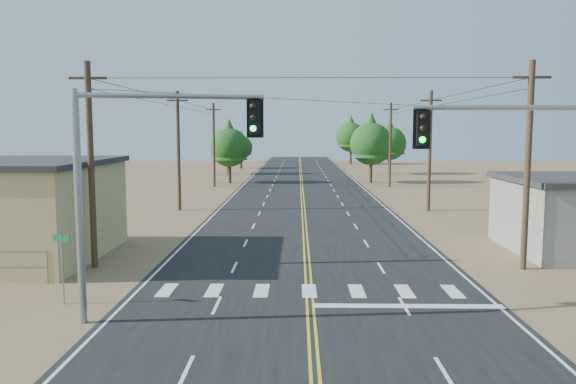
{
  "coord_description": "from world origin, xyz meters",
  "views": [
    {
      "loc": [
        -0.49,
        -14.94,
        6.7
      ],
      "look_at": [
        -1.0,
        14.34,
        3.5
      ],
      "focal_mm": 35.0,
      "sensor_mm": 36.0,
      "label": 1
    }
  ],
  "objects": [
    {
      "name": "utility_pole_right_near",
      "position": [
        10.5,
        12.0,
        5.12
      ],
      "size": [
        1.8,
        0.3,
        10.0
      ],
      "color": "#4C3826",
      "rests_on": "ground"
    },
    {
      "name": "ground",
      "position": [
        0.0,
        0.0,
        0.0
      ],
      "size": [
        220.0,
        220.0,
        0.0
      ],
      "primitive_type": "plane",
      "color": "#89664A",
      "rests_on": "ground"
    },
    {
      "name": "tree_left_far",
      "position": [
        -10.61,
        85.14,
        4.16
      ],
      "size": [
        4.09,
        4.09,
        6.81
      ],
      "color": "#3F2D1E",
      "rests_on": "ground"
    },
    {
      "name": "tree_right_near",
      "position": [
        9.0,
        57.8,
        5.58
      ],
      "size": [
        5.48,
        5.48,
        9.13
      ],
      "color": "#3F2D1E",
      "rests_on": "ground"
    },
    {
      "name": "tree_right_far",
      "position": [
        10.22,
        98.67,
        6.02
      ],
      "size": [
        5.91,
        5.91,
        9.85
      ],
      "color": "#3F2D1E",
      "rests_on": "ground"
    },
    {
      "name": "tree_left_near",
      "position": [
        -9.27,
        57.17,
        5.07
      ],
      "size": [
        4.98,
        4.98,
        8.3
      ],
      "color": "#3F2D1E",
      "rests_on": "ground"
    },
    {
      "name": "street_sign",
      "position": [
        -9.57,
        6.11,
        1.84
      ],
      "size": [
        0.77,
        0.33,
        2.74
      ],
      "rotation": [
        0.0,
        0.0,
        -0.37
      ],
      "color": "gray",
      "rests_on": "ground"
    },
    {
      "name": "signal_mast_left",
      "position": [
        -6.17,
        4.39,
        5.48
      ],
      "size": [
        6.44,
        1.63,
        8.12
      ],
      "rotation": [
        0.0,
        0.0,
        0.21
      ],
      "color": "gray",
      "rests_on": "ground"
    },
    {
      "name": "utility_pole_left_mid",
      "position": [
        -10.5,
        32.0,
        5.12
      ],
      "size": [
        1.8,
        0.3,
        10.0
      ],
      "color": "#4C3826",
      "rests_on": "ground"
    },
    {
      "name": "tree_right_mid",
      "position": [
        13.75,
        72.55,
        5.27
      ],
      "size": [
        5.17,
        5.17,
        8.62
      ],
      "color": "#3F2D1E",
      "rests_on": "ground"
    },
    {
      "name": "utility_pole_right_far",
      "position": [
        10.5,
        52.0,
        5.12
      ],
      "size": [
        1.8,
        0.3,
        10.0
      ],
      "color": "#4C3826",
      "rests_on": "ground"
    },
    {
      "name": "tree_left_mid",
      "position": [
        -11.28,
        71.82,
        5.06
      ],
      "size": [
        4.97,
        4.97,
        8.28
      ],
      "color": "#3F2D1E",
      "rests_on": "ground"
    },
    {
      "name": "utility_pole_right_mid",
      "position": [
        10.5,
        32.0,
        5.12
      ],
      "size": [
        1.8,
        0.3,
        10.0
      ],
      "color": "#4C3826",
      "rests_on": "ground"
    },
    {
      "name": "utility_pole_left_far",
      "position": [
        -10.5,
        52.0,
        5.12
      ],
      "size": [
        1.8,
        0.3,
        10.0
      ],
      "color": "#4C3826",
      "rests_on": "ground"
    },
    {
      "name": "utility_pole_left_near",
      "position": [
        -10.5,
        12.0,
        5.12
      ],
      "size": [
        1.8,
        0.3,
        10.0
      ],
      "color": "#4C3826",
      "rests_on": "ground"
    },
    {
      "name": "road",
      "position": [
        0.0,
        30.0,
        0.01
      ],
      "size": [
        15.0,
        200.0,
        0.02
      ],
      "primitive_type": "cube",
      "color": "black",
      "rests_on": "ground"
    },
    {
      "name": "signal_mast_right",
      "position": [
        7.54,
        3.92,
        5.17
      ],
      "size": [
        6.1,
        0.66,
        7.67
      ],
      "rotation": [
        0.0,
        0.0,
        0.04
      ],
      "color": "gray",
      "rests_on": "ground"
    }
  ]
}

